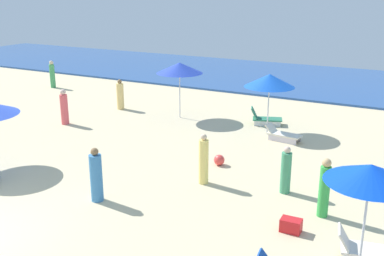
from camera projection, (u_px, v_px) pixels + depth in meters
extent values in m
cube|color=#285196|center=(271.00, 77.00, 31.52)|extent=(60.00, 11.64, 0.12)
cylinder|color=silver|center=(180.00, 96.00, 21.53)|extent=(0.05, 0.05, 2.15)
cone|color=#233EB2|center=(180.00, 68.00, 21.14)|extent=(2.17, 2.17, 0.50)
cylinder|color=silver|center=(268.00, 110.00, 19.30)|extent=(0.05, 0.05, 2.00)
cone|color=blue|center=(270.00, 80.00, 18.93)|extent=(2.12, 2.12, 0.54)
cube|color=silver|center=(282.00, 140.00, 18.31)|extent=(1.20, 0.19, 0.24)
cube|color=silver|center=(287.00, 137.00, 18.69)|extent=(1.20, 0.19, 0.24)
cube|color=#F5E8CD|center=(285.00, 135.00, 18.46)|extent=(1.40, 0.74, 0.06)
cube|color=#F5E8CD|center=(271.00, 128.00, 18.75)|extent=(0.42, 0.58, 0.38)
cube|color=silver|center=(267.00, 124.00, 20.42)|extent=(1.12, 0.44, 0.24)
cube|color=silver|center=(267.00, 121.00, 20.92)|extent=(1.12, 0.44, 0.24)
cube|color=#2E7856|center=(267.00, 119.00, 20.63)|extent=(1.44, 1.03, 0.06)
cube|color=#2E7856|center=(254.00, 113.00, 20.63)|extent=(0.48, 0.66, 0.54)
cylinder|color=silver|center=(363.00, 232.00, 9.43)|extent=(0.05, 0.05, 2.26)
cone|color=blue|center=(370.00, 173.00, 9.04)|extent=(1.81, 1.81, 0.38)
cube|color=silver|center=(367.00, 249.00, 10.73)|extent=(1.06, 0.25, 0.19)
cube|color=silver|center=(368.00, 250.00, 10.44)|extent=(1.29, 0.87, 0.06)
cube|color=silver|center=(344.00, 238.00, 10.53)|extent=(0.41, 0.66, 0.47)
cylinder|color=#F9D179|center=(120.00, 96.00, 23.19)|extent=(0.45, 0.45, 1.33)
sphere|color=olive|center=(120.00, 82.00, 22.97)|extent=(0.22, 0.22, 0.22)
cylinder|color=green|center=(324.00, 192.00, 12.25)|extent=(0.35, 0.35, 1.44)
sphere|color=tan|center=(327.00, 163.00, 12.01)|extent=(0.24, 0.24, 0.24)
cylinder|color=#F9DC74|center=(204.00, 162.00, 14.34)|extent=(0.34, 0.34, 1.45)
sphere|color=beige|center=(204.00, 137.00, 14.09)|extent=(0.20, 0.20, 0.20)
cylinder|color=#45A15B|center=(52.00, 76.00, 28.17)|extent=(0.39, 0.39, 1.44)
sphere|color=beige|center=(51.00, 63.00, 27.92)|extent=(0.25, 0.25, 0.25)
cylinder|color=#3D7DBA|center=(96.00, 178.00, 13.16)|extent=(0.50, 0.50, 1.42)
sphere|color=olive|center=(95.00, 152.00, 12.93)|extent=(0.22, 0.22, 0.22)
cylinder|color=#EF585D|center=(64.00, 109.00, 20.64)|extent=(0.48, 0.48, 1.37)
sphere|color=beige|center=(63.00, 92.00, 20.40)|extent=(0.26, 0.26, 0.26)
cylinder|color=#45976B|center=(286.00, 173.00, 13.70)|extent=(0.44, 0.44, 1.28)
sphere|color=beige|center=(287.00, 150.00, 13.48)|extent=(0.21, 0.21, 0.21)
cube|color=red|center=(291.00, 225.00, 11.61)|extent=(0.54, 0.36, 0.35)
sphere|color=#F1423E|center=(219.00, 160.00, 15.96)|extent=(0.38, 0.38, 0.38)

